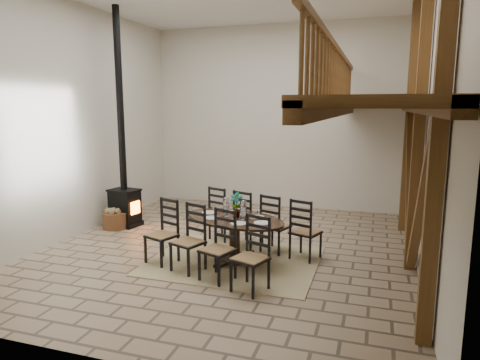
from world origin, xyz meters
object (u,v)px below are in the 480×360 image
(wood_stove, at_px, (124,179))
(log_basket, at_px, (116,219))
(dining_table, at_px, (235,240))
(log_stack, at_px, (117,217))

(wood_stove, relative_size, log_basket, 8.59)
(wood_stove, bearing_deg, dining_table, -14.20)
(wood_stove, bearing_deg, log_stack, 179.44)
(wood_stove, bearing_deg, log_basket, -98.42)
(dining_table, relative_size, log_basket, 5.23)
(dining_table, bearing_deg, wood_stove, 175.23)
(log_basket, bearing_deg, dining_table, -19.56)
(wood_stove, height_order, log_basket, wood_stove)
(wood_stove, distance_m, log_basket, 0.95)
(dining_table, distance_m, wood_stove, 3.62)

